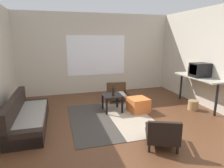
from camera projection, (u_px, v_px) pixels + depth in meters
ground_plane at (126, 128)px, 4.19m from camera, size 7.80×7.80×0.00m
far_wall_with_window at (96, 54)px, 6.74m from camera, size 5.60×0.13×2.70m
side_wall_right at (223, 60)px, 4.87m from camera, size 0.12×6.60×2.70m
area_rug at (111, 118)px, 4.67m from camera, size 1.90×2.28×0.01m
couch at (27, 117)px, 4.22m from camera, size 0.71×2.04×0.67m
coffee_table at (112, 99)px, 5.08m from camera, size 0.49×0.52×0.44m
armchair_by_window at (117, 93)px, 5.96m from camera, size 0.67×0.65×0.53m
armchair_striped_foreground at (162, 134)px, 3.39m from camera, size 0.74×0.76×0.56m
ottoman_orange at (138, 105)px, 5.08m from camera, size 0.53×0.53×0.37m
console_shelf at (198, 80)px, 5.33m from camera, size 0.46×1.54×0.86m
crt_television at (200, 70)px, 5.22m from camera, size 0.45×0.37×0.38m
clay_vase at (191, 70)px, 5.56m from camera, size 0.19×0.19×0.32m
glass_bottle at (113, 91)px, 4.97m from camera, size 0.07×0.07×0.27m
wicker_basket at (193, 105)px, 5.23m from camera, size 0.27×0.27×0.25m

